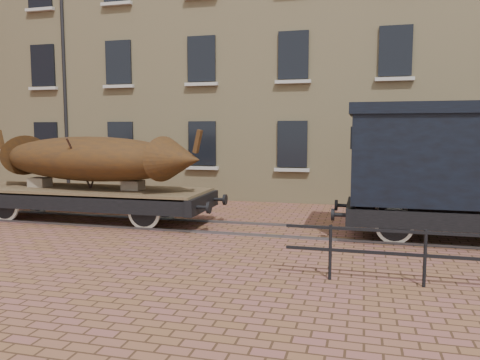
# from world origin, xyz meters

# --- Properties ---
(ground) EXTENTS (90.00, 90.00, 0.00)m
(ground) POSITION_xyz_m (0.00, 0.00, 0.00)
(ground) COLOR brown
(warehouse_cream) EXTENTS (40.00, 10.19, 14.00)m
(warehouse_cream) POSITION_xyz_m (3.00, 9.99, 7.00)
(warehouse_cream) COLOR tan
(warehouse_cream) RESTS_ON ground
(rail_track) EXTENTS (30.00, 1.52, 0.06)m
(rail_track) POSITION_xyz_m (0.00, 0.00, 0.03)
(rail_track) COLOR #59595E
(rail_track) RESTS_ON ground
(flatcar_wagon) EXTENTS (8.32, 2.26, 1.26)m
(flatcar_wagon) POSITION_xyz_m (-4.45, -0.00, 0.78)
(flatcar_wagon) COLOR brown
(flatcar_wagon) RESTS_ON ground
(iron_boat) EXTENTS (7.45, 2.97, 1.75)m
(iron_boat) POSITION_xyz_m (-4.28, 0.00, 1.87)
(iron_boat) COLOR #47280E
(iron_boat) RESTS_ON flatcar_wagon
(goods_van) EXTENTS (6.48, 2.36, 3.35)m
(goods_van) POSITION_xyz_m (6.05, 0.00, 2.10)
(goods_van) COLOR black
(goods_van) RESTS_ON ground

